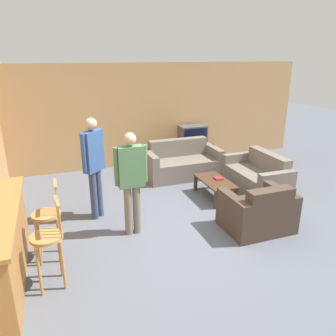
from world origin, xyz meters
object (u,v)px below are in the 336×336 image
(bar_chair_near, at_px, (49,243))
(armchair_near, at_px, (258,213))
(book_on_table, at_px, (218,178))
(person_by_window, at_px, (94,162))
(bar_chair_mid, at_px, (48,220))
(loveseat_right, at_px, (257,177))
(tv, at_px, (193,134))
(person_by_counter, at_px, (131,178))
(tv_unit, at_px, (192,153))
(couch_far, at_px, (182,164))
(coffee_table, at_px, (215,183))

(bar_chair_near, bearing_deg, armchair_near, 5.52)
(book_on_table, bearing_deg, person_by_window, -178.45)
(bar_chair_mid, bearing_deg, bar_chair_near, -90.01)
(loveseat_right, height_order, book_on_table, loveseat_right)
(tv, height_order, person_by_counter, person_by_counter)
(bar_chair_near, height_order, bar_chair_mid, same)
(loveseat_right, height_order, tv_unit, loveseat_right)
(tv, relative_size, person_by_window, 0.39)
(bar_chair_mid, distance_m, person_by_counter, 1.35)
(book_on_table, xyz_separation_m, person_by_window, (-2.47, -0.07, 0.64))
(armchair_near, bearing_deg, bar_chair_near, -174.48)
(loveseat_right, relative_size, person_by_window, 0.85)
(armchair_near, relative_size, tv, 1.53)
(bar_chair_mid, distance_m, couch_far, 3.94)
(coffee_table, relative_size, book_on_table, 6.13)
(loveseat_right, distance_m, tv_unit, 2.34)
(bar_chair_near, relative_size, book_on_table, 7.01)
(loveseat_right, height_order, person_by_counter, person_by_counter)
(bar_chair_mid, height_order, armchair_near, bar_chair_mid)
(couch_far, relative_size, tv_unit, 1.68)
(bar_chair_mid, distance_m, coffee_table, 3.38)
(couch_far, xyz_separation_m, tv, (0.67, 0.91, 0.46))
(couch_far, height_order, armchair_near, couch_far)
(loveseat_right, bearing_deg, bar_chair_mid, -165.19)
(bar_chair_mid, relative_size, loveseat_right, 0.75)
(loveseat_right, relative_size, book_on_table, 9.31)
(bar_chair_near, distance_m, person_by_counter, 1.60)
(bar_chair_near, xyz_separation_m, loveseat_right, (4.21, 1.74, -0.31))
(person_by_counter, bearing_deg, book_on_table, 22.72)
(bar_chair_mid, distance_m, armchair_near, 3.28)
(tv_unit, bearing_deg, person_by_counter, -128.02)
(person_by_counter, bearing_deg, coffee_table, 22.58)
(loveseat_right, bearing_deg, armchair_near, -124.11)
(book_on_table, bearing_deg, tv_unit, 79.24)
(bar_chair_near, distance_m, tv, 5.47)
(bar_chair_mid, distance_m, person_by_window, 1.40)
(loveseat_right, distance_m, tv, 2.39)
(coffee_table, xyz_separation_m, tv_unit, (0.52, 2.32, -0.06))
(book_on_table, bearing_deg, armchair_near, -90.98)
(coffee_table, bearing_deg, person_by_counter, -157.42)
(couch_far, bearing_deg, book_on_table, -80.13)
(book_on_table, bearing_deg, person_by_counter, -157.28)
(bar_chair_mid, relative_size, person_by_counter, 0.68)
(tv_unit, xyz_separation_m, person_by_window, (-2.90, -2.34, 0.77))
(couch_far, distance_m, tv_unit, 1.13)
(tv_unit, height_order, person_by_counter, person_by_counter)
(tv_unit, bearing_deg, person_by_window, -141.07)
(armchair_near, xyz_separation_m, tv, (0.46, 3.71, 0.46))
(bar_chair_near, bearing_deg, tv, 47.34)
(tv_unit, bearing_deg, armchair_near, -97.02)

